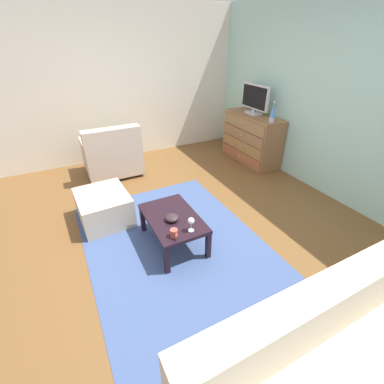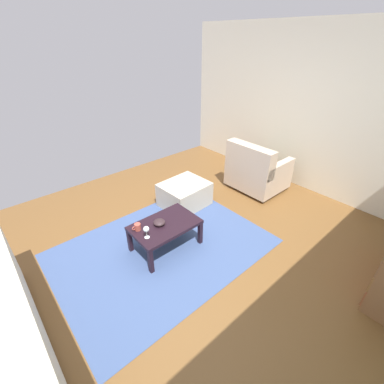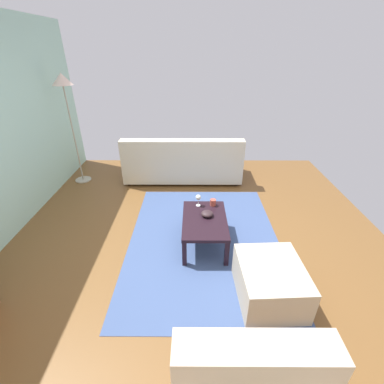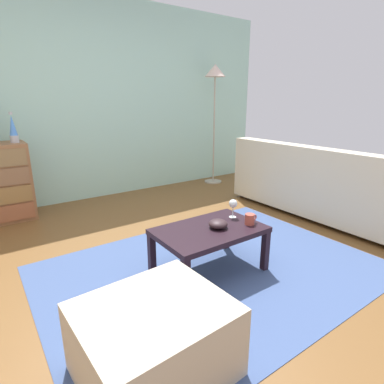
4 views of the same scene
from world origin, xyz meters
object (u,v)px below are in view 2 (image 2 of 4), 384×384
at_px(mug, 137,227).
at_px(ottoman, 185,194).
at_px(coffee_table, 165,227).
at_px(wine_glass, 146,230).
at_px(bowl_decorative, 159,222).
at_px(armchair, 256,171).

height_order(mug, ottoman, mug).
xyz_separation_m(mug, ottoman, (-1.13, -0.49, -0.22)).
height_order(coffee_table, wine_glass, wine_glass).
height_order(mug, bowl_decorative, mug).
relative_size(wine_glass, mug, 1.38).
relative_size(coffee_table, bowl_decorative, 5.60).
relative_size(bowl_decorative, armchair, 0.17).
bearing_deg(mug, coffee_table, 159.29).
relative_size(wine_glass, ottoman, 0.22).
bearing_deg(bowl_decorative, ottoman, -146.71).
xyz_separation_m(coffee_table, armchair, (-2.10, -0.19, 0.03)).
height_order(wine_glass, mug, wine_glass).
relative_size(mug, armchair, 0.13).
height_order(armchair, ottoman, armchair).
bearing_deg(mug, armchair, -178.27).
xyz_separation_m(coffee_table, ottoman, (-0.81, -0.61, -0.13)).
height_order(wine_glass, bowl_decorative, wine_glass).
distance_m(coffee_table, ottoman, 1.02).
height_order(coffee_table, bowl_decorative, bowl_decorative).
bearing_deg(ottoman, armchair, 162.15).
bearing_deg(mug, bowl_decorative, 161.03).
height_order(wine_glass, armchair, armchair).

